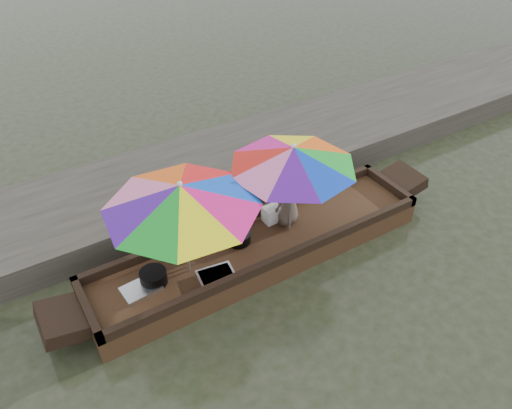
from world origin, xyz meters
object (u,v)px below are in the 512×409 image
umbrella_bow (185,229)px  cooking_pot (153,277)px  charcoal_grill (238,237)px  tray_crayfish (216,276)px  supply_bag (272,214)px  vendor (288,196)px  tray_scallop (141,289)px  boat_hull (259,250)px  umbrella_stern (291,189)px

umbrella_bow → cooking_pot: bearing=174.4°
cooking_pot → charcoal_grill: bearing=4.7°
tray_crayfish → supply_bag: size_ratio=1.83×
charcoal_grill → umbrella_bow: (-0.91, -0.17, 0.69)m
vendor → cooking_pot: bearing=-20.1°
tray_crayfish → tray_scallop: (-0.98, 0.33, -0.01)m
cooking_pot → vendor: 2.37m
boat_hull → charcoal_grill: (-0.27, 0.17, 0.26)m
charcoal_grill → umbrella_bow: umbrella_bow is taller
vendor → boat_hull: bearing=-7.7°
cooking_pot → umbrella_bow: bearing=-5.6°
cooking_pot → umbrella_bow: umbrella_bow is taller
cooking_pot → supply_bag: bearing=7.4°
tray_crayfish → charcoal_grill: 0.83m
tray_crayfish → umbrella_bow: 0.84m
boat_hull → vendor: size_ratio=5.24×
vendor → umbrella_bow: 1.83m
tray_crayfish → umbrella_stern: umbrella_stern is taller
vendor → supply_bag: bearing=-61.6°
cooking_pot → tray_scallop: (-0.21, -0.05, -0.07)m
cooking_pot → tray_crayfish: size_ratio=0.74×
tray_crayfish → tray_scallop: tray_crayfish is taller
supply_bag → tray_crayfish: bearing=-154.1°
boat_hull → tray_crayfish: 1.01m
tray_crayfish → cooking_pot: bearing=153.4°
supply_bag → vendor: (0.19, -0.15, 0.38)m
tray_crayfish → tray_scallop: 1.04m
cooking_pot → vendor: size_ratio=0.37×
boat_hull → umbrella_bow: size_ratio=2.57×
umbrella_bow → vendor: bearing=5.5°
charcoal_grill → vendor: vendor is taller
cooking_pot → charcoal_grill: size_ratio=1.03×
tray_crayfish → umbrella_bow: umbrella_bow is taller
supply_bag → vendor: size_ratio=0.27×
tray_crayfish → supply_bag: supply_bag is taller
charcoal_grill → boat_hull: bearing=-31.9°
tray_scallop → supply_bag: 2.37m
umbrella_stern → cooking_pot: bearing=178.7°
tray_crayfish → vendor: size_ratio=0.50×
charcoal_grill → supply_bag: size_ratio=1.30×
tray_scallop → umbrella_stern: size_ratio=0.27×
boat_hull → supply_bag: size_ratio=19.23×
tray_scallop → tray_crayfish: bearing=-18.7°
tray_scallop → supply_bag: supply_bag is taller
umbrella_bow → umbrella_stern: bearing=0.0°
vendor → umbrella_stern: bearing=42.7°
cooking_pot → vendor: (2.33, 0.12, 0.41)m
vendor → umbrella_bow: (-1.81, -0.17, 0.26)m
umbrella_bow → tray_crayfish: bearing=-52.9°
umbrella_stern → charcoal_grill: bearing=168.5°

